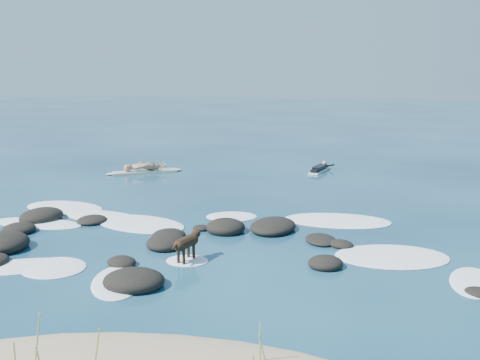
# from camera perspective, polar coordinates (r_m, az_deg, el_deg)

# --- Properties ---
(ground) EXTENTS (160.00, 160.00, 0.00)m
(ground) POSITION_cam_1_polar(r_m,az_deg,el_deg) (15.81, -0.79, -6.16)
(ground) COLOR #0A2642
(ground) RESTS_ON ground
(reef_rocks) EXTENTS (13.80, 6.50, 0.60)m
(reef_rocks) POSITION_cam_1_polar(r_m,az_deg,el_deg) (15.53, -13.00, -6.37)
(reef_rocks) COLOR black
(reef_rocks) RESTS_ON ground
(breaking_foam) EXTENTS (15.04, 8.69, 0.12)m
(breaking_foam) POSITION_cam_1_polar(r_m,az_deg,el_deg) (16.24, -6.46, -5.71)
(breaking_foam) COLOR white
(breaking_foam) RESTS_ON ground
(standing_surfer_rig) EXTENTS (3.36, 2.00, 2.07)m
(standing_surfer_rig) POSITION_cam_1_polar(r_m,az_deg,el_deg) (25.80, -10.17, 2.53)
(standing_surfer_rig) COLOR beige
(standing_surfer_rig) RESTS_ON ground
(paddling_surfer_rig) EXTENTS (1.26, 2.25, 0.39)m
(paddling_surfer_rig) POSITION_cam_1_polar(r_m,az_deg,el_deg) (26.20, 8.52, 1.21)
(paddling_surfer_rig) COLOR white
(paddling_surfer_rig) RESTS_ON ground
(dog) EXTENTS (0.61, 1.21, 0.80)m
(dog) POSITION_cam_1_polar(r_m,az_deg,el_deg) (13.79, -5.64, -6.61)
(dog) COLOR black
(dog) RESTS_ON ground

